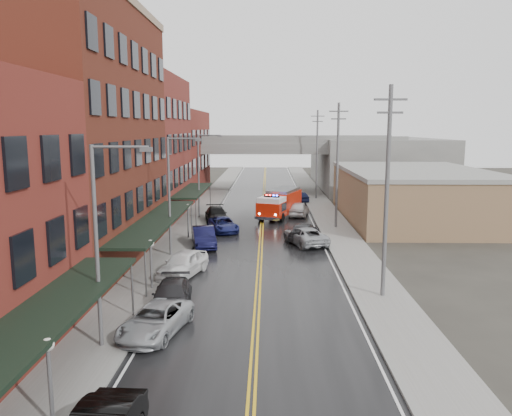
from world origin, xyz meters
name	(u,v)px	position (x,y,z in m)	size (l,w,h in m)	color
road	(261,239)	(0.00, 30.00, 0.01)	(11.00, 160.00, 0.02)	black
sidewalk_left	(178,238)	(-7.30, 30.00, 0.07)	(3.00, 160.00, 0.15)	slate
sidewalk_right	(345,239)	(7.30, 30.00, 0.07)	(3.00, 160.00, 0.15)	slate
curb_left	(197,238)	(-5.65, 30.00, 0.07)	(0.30, 160.00, 0.15)	gray
curb_right	(326,239)	(5.65, 30.00, 0.07)	(0.30, 160.00, 0.15)	gray
brick_building_b	(74,137)	(-13.30, 23.00, 9.00)	(9.00, 20.00, 18.00)	#542416
brick_building_c	(138,148)	(-13.30, 40.50, 7.50)	(9.00, 15.00, 15.00)	maroon
brick_building_far	(170,154)	(-13.30, 58.00, 6.00)	(9.00, 20.00, 12.00)	maroon
tan_building	(413,196)	(16.00, 40.00, 2.50)	(14.00, 22.00, 5.00)	olive
right_far_block	(373,162)	(18.00, 70.00, 4.00)	(18.00, 30.00, 8.00)	slate
awning_0	(42,318)	(-7.49, 4.00, 2.99)	(2.60, 16.00, 3.09)	black
awning_1	(158,220)	(-7.49, 23.00, 2.99)	(2.60, 18.00, 3.09)	black
awning_2	(193,190)	(-7.49, 40.50, 2.99)	(2.60, 13.00, 3.09)	black
globe_lamp_0	(49,362)	(-6.40, 2.00, 2.31)	(0.44, 0.44, 3.12)	#59595B
globe_lamp_1	(151,253)	(-6.40, 16.00, 2.31)	(0.44, 0.44, 3.12)	#59595B
globe_lamp_2	(188,213)	(-6.40, 30.00, 2.31)	(0.44, 0.44, 3.12)	#59595B
street_lamp_0	(102,234)	(-6.55, 8.00, 5.19)	(2.64, 0.22, 9.00)	#59595B
street_lamp_1	(172,189)	(-6.55, 24.00, 5.19)	(2.64, 0.22, 9.00)	#59595B
street_lamp_2	(201,171)	(-6.55, 40.00, 5.19)	(2.64, 0.22, 9.00)	#59595B
utility_pole_0	(387,189)	(7.20, 15.00, 6.31)	(1.80, 0.24, 12.00)	#59595B
utility_pole_1	(337,164)	(7.20, 35.00, 6.31)	(1.80, 0.24, 12.00)	#59595B
utility_pole_2	(317,153)	(7.20, 55.00, 6.31)	(1.80, 0.24, 12.00)	#59595B
overpass	(264,153)	(0.00, 62.00, 5.99)	(40.00, 10.00, 7.50)	slate
fire_truck	(280,203)	(1.90, 41.03, 1.61)	(5.30, 8.55, 2.98)	red
parked_car_left_2	(156,320)	(-4.73, 9.61, 0.69)	(2.29, 4.97, 1.38)	#A1A5A9
parked_car_left_3	(171,296)	(-4.64, 13.06, 0.70)	(1.97, 4.83, 1.40)	black
parked_car_left_4	(183,264)	(-5.00, 19.00, 0.84)	(1.97, 4.90, 1.67)	white
parked_car_left_5	(204,237)	(-4.68, 27.20, 0.81)	(1.72, 4.94, 1.63)	black
parked_car_left_6	(223,225)	(-3.60, 33.20, 0.68)	(2.26, 4.89, 1.36)	navy
parked_car_left_7	(216,215)	(-4.74, 37.88, 0.79)	(2.20, 5.41, 1.57)	black
parked_car_right_0	(305,236)	(3.72, 28.20, 0.74)	(2.45, 5.31, 1.47)	#999CA0
parked_car_right_1	(304,231)	(3.73, 29.93, 0.74)	(2.07, 5.10, 1.48)	#2B2A2D
parked_car_right_2	(299,209)	(4.03, 41.80, 0.80)	(1.89, 4.70, 1.60)	silver
parked_car_right_3	(298,197)	(4.61, 52.20, 0.66)	(1.40, 4.01, 1.32)	black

